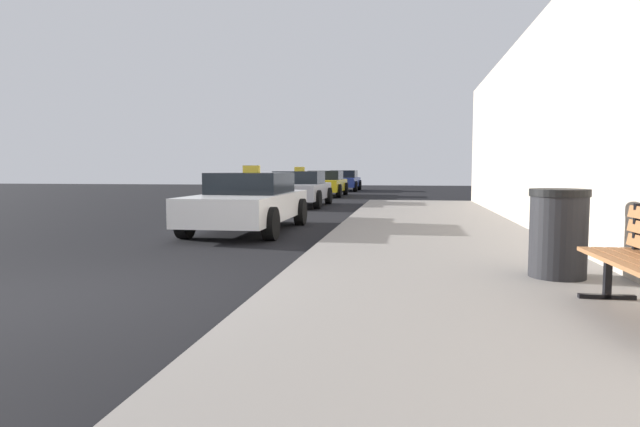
% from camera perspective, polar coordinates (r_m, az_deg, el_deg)
% --- Properties ---
extents(ground_plane, '(80.00, 80.00, 0.00)m').
position_cam_1_polar(ground_plane, '(6.32, -24.31, -8.06)').
color(ground_plane, black).
extents(sidewalk, '(4.00, 32.00, 0.15)m').
position_cam_1_polar(sidewalk, '(5.32, 15.16, -9.34)').
color(sidewalk, gray).
rests_on(sidewalk, ground_plane).
extents(trash_bin, '(0.64, 0.64, 0.98)m').
position_cam_1_polar(trash_bin, '(6.56, 23.80, -1.88)').
color(trash_bin, black).
rests_on(trash_bin, sidewalk).
extents(car_white, '(1.93, 4.52, 1.43)m').
position_cam_1_polar(car_white, '(11.91, -7.43, 1.28)').
color(car_white, white).
rests_on(car_white, ground_plane).
extents(car_silver, '(2.06, 4.07, 1.43)m').
position_cam_1_polar(car_silver, '(19.78, -2.25, 2.66)').
color(car_silver, '#B7B7BF').
rests_on(car_silver, ground_plane).
extents(car_yellow, '(1.94, 4.48, 1.27)m').
position_cam_1_polar(car_yellow, '(27.12, 0.57, 3.22)').
color(car_yellow, yellow).
rests_on(car_yellow, ground_plane).
extents(car_blue, '(1.97, 4.41, 1.27)m').
position_cam_1_polar(car_blue, '(33.84, 2.51, 3.51)').
color(car_blue, '#233899').
rests_on(car_blue, ground_plane).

